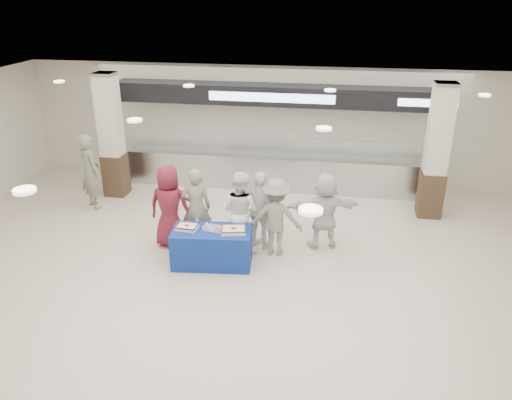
% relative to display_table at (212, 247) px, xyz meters
% --- Properties ---
extents(ground, '(14.00, 14.00, 0.00)m').
position_rel_display_table_xyz_m(ground, '(0.60, -1.07, -0.38)').
color(ground, beige).
rests_on(ground, ground).
extents(serving_line, '(8.70, 0.85, 2.80)m').
position_rel_display_table_xyz_m(serving_line, '(0.60, 4.33, 0.78)').
color(serving_line, '#B4B5BB').
rests_on(serving_line, ground).
extents(column_left, '(0.55, 0.55, 3.20)m').
position_rel_display_table_xyz_m(column_left, '(-3.40, 3.13, 1.15)').
color(column_left, '#342417').
rests_on(column_left, ground).
extents(column_right, '(0.55, 0.55, 3.20)m').
position_rel_display_table_xyz_m(column_right, '(4.60, 3.13, 1.15)').
color(column_right, '#342417').
rests_on(column_right, ground).
extents(display_table, '(1.62, 0.94, 0.75)m').
position_rel_display_table_xyz_m(display_table, '(0.00, 0.00, 0.00)').
color(display_table, navy).
rests_on(display_table, ground).
extents(sheet_cake_left, '(0.44, 0.35, 0.09)m').
position_rel_display_table_xyz_m(sheet_cake_left, '(-0.49, -0.01, 0.42)').
color(sheet_cake_left, white).
rests_on(sheet_cake_left, display_table).
extents(sheet_cake_right, '(0.54, 0.46, 0.10)m').
position_rel_display_table_xyz_m(sheet_cake_right, '(0.44, -0.00, 0.42)').
color(sheet_cake_right, white).
rests_on(sheet_cake_right, display_table).
extents(cupcake_tray, '(0.45, 0.36, 0.07)m').
position_rel_display_table_xyz_m(cupcake_tray, '(0.05, 0.05, 0.41)').
color(cupcake_tray, '#B8B9BE').
rests_on(cupcake_tray, display_table).
extents(civilian_maroon, '(0.87, 0.57, 1.79)m').
position_rel_display_table_xyz_m(civilian_maroon, '(-1.06, 0.64, 0.52)').
color(civilian_maroon, maroon).
rests_on(civilian_maroon, ground).
extents(soldier_a, '(0.74, 0.60, 1.74)m').
position_rel_display_table_xyz_m(soldier_a, '(-0.51, 0.73, 0.49)').
color(soldier_a, slate).
rests_on(soldier_a, ground).
extents(chef_tall, '(1.04, 0.94, 1.74)m').
position_rel_display_table_xyz_m(chef_tall, '(0.44, 0.69, 0.50)').
color(chef_tall, white).
rests_on(chef_tall, ground).
extents(chef_short, '(1.08, 0.76, 1.69)m').
position_rel_display_table_xyz_m(chef_short, '(0.85, 0.85, 0.47)').
color(chef_short, white).
rests_on(chef_short, ground).
extents(soldier_b, '(1.07, 0.62, 1.65)m').
position_rel_display_table_xyz_m(soldier_b, '(1.19, 0.64, 0.45)').
color(soldier_b, slate).
rests_on(soldier_b, ground).
extents(civilian_white, '(1.63, 0.91, 1.67)m').
position_rel_display_table_xyz_m(civilian_white, '(2.15, 1.09, 0.46)').
color(civilian_white, silver).
rests_on(civilian_white, ground).
extents(soldier_bg, '(0.82, 0.79, 1.90)m').
position_rel_display_table_xyz_m(soldier_bg, '(-3.61, 2.24, 0.57)').
color(soldier_bg, slate).
rests_on(soldier_bg, ground).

